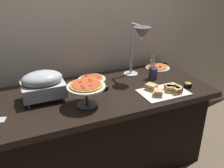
{
  "coord_description": "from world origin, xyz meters",
  "views": [
    {
      "loc": [
        -0.64,
        -1.71,
        1.65
      ],
      "look_at": [
        0.12,
        0.0,
        0.81
      ],
      "focal_mm": 38.58,
      "sensor_mm": 36.0,
      "label": 1
    }
  ],
  "objects": [
    {
      "name": "pizza_plate_raised_stand",
      "position": [
        -0.17,
        -0.18,
        0.9
      ],
      "size": [
        0.28,
        0.28,
        0.18
      ],
      "color": "#595B60",
      "rests_on": "buffet_table"
    },
    {
      "name": "pizza_plate_front",
      "position": [
        0.76,
        0.28,
        0.77
      ],
      "size": [
        0.25,
        0.25,
        0.03
      ],
      "color": "white",
      "rests_on": "buffet_table"
    },
    {
      "name": "sandwich_platter",
      "position": [
        0.49,
        -0.24,
        0.78
      ],
      "size": [
        0.4,
        0.26,
        0.06
      ],
      "color": "white",
      "rests_on": "buffet_table"
    },
    {
      "name": "utensil_holder",
      "position": [
        0.56,
        0.05,
        0.82
      ],
      "size": [
        0.08,
        0.08,
        0.23
      ],
      "color": "#383347",
      "rests_on": "buffet_table"
    },
    {
      "name": "sauce_cup_near",
      "position": [
        0.74,
        -0.23,
        0.78
      ],
      "size": [
        0.07,
        0.07,
        0.04
      ],
      "color": "black",
      "rests_on": "buffet_table"
    },
    {
      "name": "buffet_table",
      "position": [
        0.0,
        0.0,
        0.39
      ],
      "size": [
        1.9,
        0.84,
        0.76
      ],
      "color": "black",
      "rests_on": "ground_plane"
    },
    {
      "name": "back_wall",
      "position": [
        0.0,
        0.5,
        1.2
      ],
      "size": [
        4.4,
        0.04,
        2.4
      ],
      "primitive_type": "cube",
      "color": "beige",
      "rests_on": "ground_plane"
    },
    {
      "name": "heat_lamp",
      "position": [
        0.43,
        0.09,
        1.15
      ],
      "size": [
        0.15,
        0.33,
        0.51
      ],
      "color": "#B7BABF",
      "rests_on": "buffet_table"
    },
    {
      "name": "ground_plane",
      "position": [
        0.0,
        0.0,
        0.0
      ],
      "size": [
        8.0,
        8.0,
        0.0
      ],
      "primitive_type": "plane",
      "color": "brown"
    },
    {
      "name": "pizza_plate_center",
      "position": [
        0.03,
        0.27,
        0.77
      ],
      "size": [
        0.26,
        0.26,
        0.03
      ],
      "color": "white",
      "rests_on": "buffet_table"
    },
    {
      "name": "sauce_cup_far",
      "position": [
        0.06,
        0.01,
        0.78
      ],
      "size": [
        0.06,
        0.06,
        0.04
      ],
      "color": "black",
      "rests_on": "buffet_table"
    },
    {
      "name": "chafing_dish",
      "position": [
        -0.45,
        0.04,
        0.9
      ],
      "size": [
        0.32,
        0.23,
        0.24
      ],
      "color": "#B7BABF",
      "rests_on": "buffet_table"
    }
  ]
}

